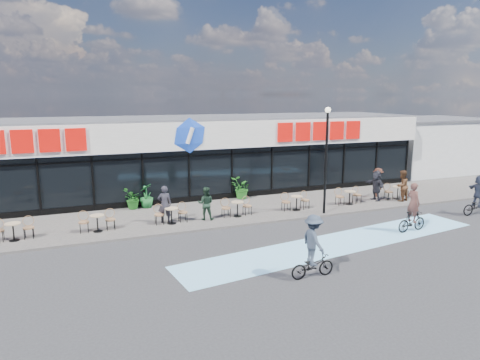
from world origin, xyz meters
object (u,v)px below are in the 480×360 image
Objects in this scene: patron_left at (165,204)px; patron_right at (206,203)px; pedestrian_b at (378,182)px; potted_plant_mid at (146,196)px; pedestrian_c at (402,186)px; cyclist_a at (412,213)px; lamp_post at (326,151)px; pedestrian_a at (376,185)px; potted_plant_right at (241,188)px; potted_plant_left at (133,199)px; cyclist_b at (478,198)px.

patron_right is (1.90, -0.25, -0.08)m from patron_left.
potted_plant_mid is at bearing 101.03° from pedestrian_b.
pedestrian_c is at bearing -159.15° from patron_right.
lamp_post is at bearing 120.76° from cyclist_a.
pedestrian_c is (13.48, -3.72, 0.24)m from potted_plant_mid.
patron_left is (0.36, -3.01, 0.24)m from potted_plant_mid.
potted_plant_right is at bearing -110.10° from pedestrian_a.
pedestrian_b is 6.21m from cyclist_a.
cyclist_a is (9.91, -4.98, -0.14)m from patron_left.
pedestrian_a is at bearing 16.83° from lamp_post.
lamp_post is at bearing -25.88° from potted_plant_left.
potted_plant_right is (5.31, -0.03, -0.02)m from potted_plant_mid.
pedestrian_a is (12.96, -3.02, 0.31)m from potted_plant_left.
patron_right is 0.94× the size of pedestrian_b.
lamp_post reaches higher than patron_right.
potted_plant_right is (6.03, 0.04, 0.08)m from potted_plant_left.
pedestrian_a is 0.98× the size of pedestrian_c.
lamp_post is 5.71m from potted_plant_right.
potted_plant_right is at bearing 122.83° from lamp_post.
cyclist_b is at bearing 105.33° from pedestrian_c.
patron_left is 0.79× the size of cyclist_a.
patron_right is 9.99m from pedestrian_a.
pedestrian_c is at bearing 66.30° from pedestrian_a.
pedestrian_c is at bearing 118.49° from cyclist_b.
potted_plant_mid is 3.98m from patron_right.
pedestrian_b reaches higher than potted_plant_right.
pedestrian_b is (0.66, 0.70, -0.01)m from pedestrian_a.
pedestrian_c is (11.22, -0.45, 0.08)m from patron_right.
patron_right is 0.93× the size of pedestrian_a.
potted_plant_mid is at bearing 155.20° from cyclist_b.
patron_right is at bearing 163.75° from cyclist_b.
pedestrian_b reaches higher than potted_plant_mid.
lamp_post is at bearing -57.17° from potted_plant_right.
patron_left is at bearing 153.31° from cyclist_a.
potted_plant_left is at bearing -179.63° from potted_plant_right.
potted_plant_mid is 0.73× the size of pedestrian_c.
patron_left is 11.89m from pedestrian_a.
potted_plant_mid is 13.98m from pedestrian_c.
patron_left is at bearing 15.63° from patron_right.
patron_left is at bearing -86.64° from pedestrian_a.
lamp_post is 5.67m from pedestrian_b.
cyclist_b reaches higher than pedestrian_b.
pedestrian_b is at bearing 140.42° from pedestrian_a.
cyclist_b is (3.04, -3.98, -0.09)m from pedestrian_a.
potted_plant_mid is 0.74× the size of pedestrian_a.
pedestrian_a reaches higher than potted_plant_right.
pedestrian_a is at bearing -23.79° from potted_plant_right.
patron_right is 0.72× the size of cyclist_a.
lamp_post is 8.16m from patron_left.
cyclist_a is (10.27, -8.00, 0.10)m from potted_plant_mid.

